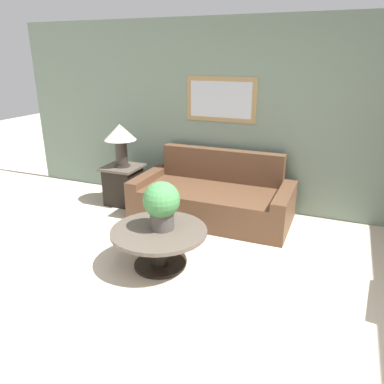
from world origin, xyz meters
TOP-DOWN VIEW (x-y plane):
  - ground_plane at (0.00, 0.00)m, footprint 20.00×20.00m
  - wall_back at (-0.01, 2.74)m, footprint 7.95×0.09m
  - couch_main at (-0.58, 2.17)m, footprint 2.11×1.00m
  - coffee_table at (-0.67, 0.75)m, footprint 1.00×1.00m
  - side_table at (-1.99, 2.15)m, footprint 0.53×0.53m
  - table_lamp at (-1.99, 2.15)m, footprint 0.46×0.46m
  - potted_plant_on_table at (-0.65, 0.78)m, footprint 0.38×0.38m

SIDE VIEW (x-z plane):
  - ground_plane at x=0.00m, z-range 0.00..0.00m
  - couch_main at x=-0.58m, z-range -0.16..0.71m
  - side_table at x=-1.99m, z-range 0.01..0.59m
  - coffee_table at x=-0.67m, z-range 0.10..0.52m
  - potted_plant_on_table at x=-0.65m, z-range 0.45..0.96m
  - table_lamp at x=-1.99m, z-range 0.71..1.33m
  - wall_back at x=-0.01m, z-range 0.00..2.60m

